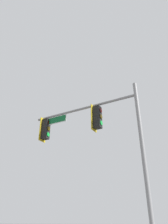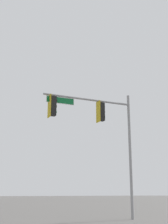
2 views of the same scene
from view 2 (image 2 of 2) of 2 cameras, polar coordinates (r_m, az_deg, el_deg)
The scene contains 1 object.
signal_pole_near at distance 18.40m, azimuth 2.27°, elevation -2.08°, with size 5.58×1.21×7.46m.
Camera 2 is at (5.99, 6.25, 1.43)m, focal length 50.00 mm.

